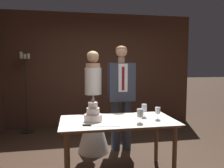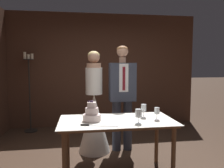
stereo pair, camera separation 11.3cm
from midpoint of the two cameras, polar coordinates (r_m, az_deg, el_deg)
name	(u,v)px [view 2 (the right image)]	position (r m, az deg, el deg)	size (l,w,h in m)	color
wall_back	(102,70)	(5.32, -1.93, 3.61)	(4.59, 0.12, 2.69)	#472B1E
cake_table	(117,126)	(2.92, 2.39, -10.99)	(1.50, 0.78, 0.76)	brown
tiered_cake	(92,114)	(2.84, -4.15, -7.81)	(0.23, 0.23, 0.27)	beige
cake_knife	(92,125)	(2.63, -3.98, -10.71)	(0.44, 0.12, 0.02)	silver
wine_glass_near	(157,111)	(2.95, 12.74, -6.98)	(0.07, 0.07, 0.16)	silver
wine_glass_middle	(144,108)	(3.05, 9.33, -6.31)	(0.07, 0.07, 0.18)	silver
wine_glass_far	(139,113)	(2.73, 8.13, -7.63)	(0.08, 0.08, 0.18)	silver
bride	(94,115)	(3.74, -3.80, -8.20)	(0.54, 0.54, 1.71)	white
groom	(122,93)	(3.74, 3.57, -2.31)	(0.44, 0.25, 1.80)	#333847
candle_stand	(30,92)	(5.11, -20.16, -1.96)	(0.28, 0.28, 1.75)	black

